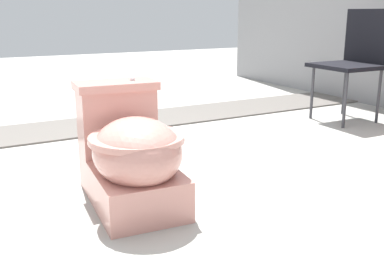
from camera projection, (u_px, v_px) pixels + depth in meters
ground_plane at (149, 186)px, 2.16m from camera, size 14.00×14.00×0.00m
gravel_strip at (144, 119)px, 3.47m from camera, size 0.56×8.00×0.01m
toilet at (131, 154)px, 1.92m from camera, size 0.66×0.42×0.52m
folding_chair_left at (358, 53)px, 3.38m from camera, size 0.45×0.45×0.83m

